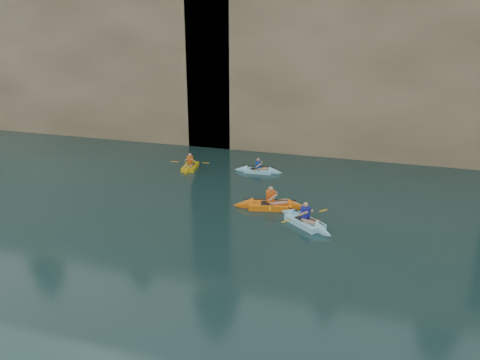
% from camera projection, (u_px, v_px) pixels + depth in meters
% --- Properties ---
extents(cliff, '(70.00, 16.00, 12.00)m').
position_uv_depth(cliff, '(353.00, 52.00, 35.47)').
color(cliff, tan).
rests_on(cliff, ground).
extents(cliff_slab_west, '(26.00, 2.40, 10.56)m').
position_uv_depth(cliff_slab_west, '(70.00, 63.00, 34.79)').
color(cliff_slab_west, tan).
rests_on(cliff_slab_west, ground).
extents(cliff_slab_center, '(24.00, 2.40, 11.40)m').
position_uv_depth(cliff_slab_center, '(376.00, 65.00, 28.31)').
color(cliff_slab_center, tan).
rests_on(cliff_slab_center, ground).
extents(sea_cave_west, '(4.50, 1.00, 4.00)m').
position_uv_depth(sea_cave_west, '(92.00, 110.00, 34.69)').
color(sea_cave_west, black).
rests_on(sea_cave_west, ground).
extents(sea_cave_center, '(3.50, 1.00, 3.20)m').
position_uv_depth(sea_cave_center, '(275.00, 127.00, 30.77)').
color(sea_cave_center, black).
rests_on(sea_cave_center, ground).
extents(kayaker_orange, '(3.58, 2.55, 1.33)m').
position_uv_depth(kayaker_orange, '(270.00, 205.00, 21.58)').
color(kayaker_orange, orange).
rests_on(kayaker_orange, ground).
extents(kayaker_ltblue_near, '(2.99, 2.61, 1.27)m').
position_uv_depth(kayaker_ltblue_near, '(305.00, 221.00, 19.84)').
color(kayaker_ltblue_near, '#93E0F6').
rests_on(kayaker_ltblue_near, ground).
extents(kayaker_yellow, '(2.27, 2.91, 1.16)m').
position_uv_depth(kayaker_yellow, '(190.00, 166.00, 27.44)').
color(kayaker_yellow, gold).
rests_on(kayaker_yellow, ground).
extents(kayaker_ltblue_mid, '(2.83, 2.12, 1.06)m').
position_uv_depth(kayaker_ltblue_mid, '(258.00, 170.00, 26.75)').
color(kayaker_ltblue_mid, '#98E6FF').
rests_on(kayaker_ltblue_mid, ground).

